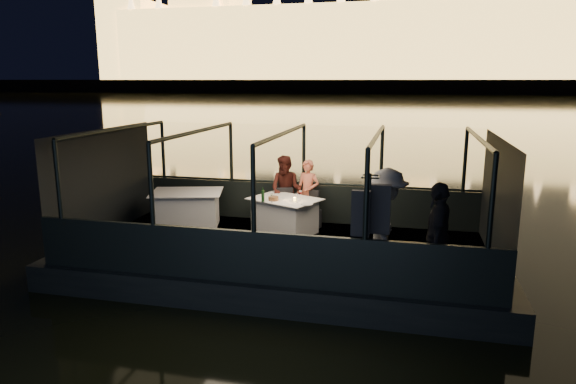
% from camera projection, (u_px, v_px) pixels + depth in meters
% --- Properties ---
extents(river_water, '(500.00, 500.00, 0.00)m').
position_uv_depth(river_water, '(397.00, 103.00, 86.59)').
color(river_water, black).
rests_on(river_water, ground).
extents(boat_hull, '(8.60, 4.40, 1.00)m').
position_uv_depth(boat_hull, '(284.00, 269.00, 10.56)').
color(boat_hull, black).
rests_on(boat_hull, river_water).
extents(boat_deck, '(8.00, 4.00, 0.04)m').
position_uv_depth(boat_deck, '(283.00, 247.00, 10.45)').
color(boat_deck, black).
rests_on(boat_deck, boat_hull).
extents(gunwale_port, '(8.00, 0.08, 0.90)m').
position_uv_depth(gunwale_port, '(303.00, 203.00, 12.25)').
color(gunwale_port, black).
rests_on(gunwale_port, boat_deck).
extents(gunwale_starboard, '(8.00, 0.08, 0.90)m').
position_uv_depth(gunwale_starboard, '(254.00, 258.00, 8.45)').
color(gunwale_starboard, black).
rests_on(gunwale_starboard, boat_deck).
extents(cabin_glass_port, '(8.00, 0.02, 1.40)m').
position_uv_depth(cabin_glass_port, '(304.00, 155.00, 12.01)').
color(cabin_glass_port, '#99B2B2').
rests_on(cabin_glass_port, gunwale_port).
extents(cabin_glass_starboard, '(8.00, 0.02, 1.40)m').
position_uv_depth(cabin_glass_starboard, '(253.00, 190.00, 8.21)').
color(cabin_glass_starboard, '#99B2B2').
rests_on(cabin_glass_starboard, gunwale_starboard).
extents(cabin_roof_glass, '(8.00, 4.00, 0.02)m').
position_uv_depth(cabin_roof_glass, '(283.00, 133.00, 9.96)').
color(cabin_roof_glass, '#99B2B2').
rests_on(cabin_roof_glass, boat_deck).
extents(end_wall_fore, '(0.02, 4.00, 2.30)m').
position_uv_depth(end_wall_fore, '(104.00, 182.00, 11.11)').
color(end_wall_fore, black).
rests_on(end_wall_fore, boat_deck).
extents(end_wall_aft, '(0.02, 4.00, 2.30)m').
position_uv_depth(end_wall_aft, '(497.00, 202.00, 9.30)').
color(end_wall_aft, black).
rests_on(end_wall_aft, boat_deck).
extents(canopy_ribs, '(8.00, 4.00, 2.30)m').
position_uv_depth(canopy_ribs, '(283.00, 191.00, 10.20)').
color(canopy_ribs, black).
rests_on(canopy_ribs, boat_deck).
extents(embankment, '(400.00, 140.00, 6.00)m').
position_uv_depth(embankment, '(406.00, 87.00, 209.93)').
color(embankment, '#423D33').
rests_on(embankment, ground).
extents(parliament_building, '(220.00, 32.00, 60.00)m').
position_uv_depth(parliament_building, '(409.00, 3.00, 170.70)').
color(parliament_building, '#F2D18C').
rests_on(parliament_building, embankment).
extents(dining_table_central, '(1.75, 1.55, 0.77)m').
position_uv_depth(dining_table_central, '(285.00, 215.00, 11.36)').
color(dining_table_central, silver).
rests_on(dining_table_central, boat_deck).
extents(dining_table_aft, '(1.82, 1.52, 0.84)m').
position_uv_depth(dining_table_aft, '(188.00, 211.00, 11.76)').
color(dining_table_aft, silver).
rests_on(dining_table_aft, boat_deck).
extents(chair_port_left, '(0.52, 0.52, 0.86)m').
position_uv_depth(chair_port_left, '(282.00, 207.00, 11.84)').
color(chair_port_left, black).
rests_on(chair_port_left, boat_deck).
extents(chair_port_right, '(0.51, 0.51, 0.85)m').
position_uv_depth(chair_port_right, '(310.00, 209.00, 11.66)').
color(chair_port_right, black).
rests_on(chair_port_right, boat_deck).
extents(coat_stand, '(0.61, 0.53, 1.90)m').
position_uv_depth(coat_stand, '(368.00, 235.00, 8.18)').
color(coat_stand, black).
rests_on(coat_stand, boat_deck).
extents(person_woman_coral, '(0.62, 0.49, 1.53)m').
position_uv_depth(person_woman_coral, '(308.00, 193.00, 11.88)').
color(person_woman_coral, '#D66B4D').
rests_on(person_woman_coral, boat_deck).
extents(person_man_maroon, '(0.87, 0.73, 1.61)m').
position_uv_depth(person_man_maroon, '(286.00, 192.00, 12.00)').
color(person_man_maroon, '#3B1510').
rests_on(person_man_maroon, boat_deck).
extents(passenger_stripe, '(0.72, 1.24, 1.89)m').
position_uv_depth(passenger_stripe, '(386.00, 229.00, 8.67)').
color(passenger_stripe, silver).
rests_on(passenger_stripe, boat_deck).
extents(passenger_dark, '(0.55, 1.08, 1.76)m').
position_uv_depth(passenger_dark, '(438.00, 237.00, 8.21)').
color(passenger_dark, black).
rests_on(passenger_dark, boat_deck).
extents(wine_bottle, '(0.08, 0.08, 0.31)m').
position_uv_depth(wine_bottle, '(263.00, 195.00, 10.96)').
color(wine_bottle, '#123314').
rests_on(wine_bottle, dining_table_central).
extents(bread_basket, '(0.29, 0.29, 0.09)m').
position_uv_depth(bread_basket, '(273.00, 199.00, 11.10)').
color(bread_basket, brown).
rests_on(bread_basket, dining_table_central).
extents(amber_candle, '(0.06, 0.06, 0.08)m').
position_uv_depth(amber_candle, '(295.00, 199.00, 11.05)').
color(amber_candle, yellow).
rests_on(amber_candle, dining_table_central).
extents(plate_near, '(0.33, 0.33, 0.02)m').
position_uv_depth(plate_near, '(307.00, 204.00, 10.74)').
color(plate_near, silver).
rests_on(plate_near, dining_table_central).
extents(plate_far, '(0.32, 0.32, 0.02)m').
position_uv_depth(plate_far, '(280.00, 199.00, 11.24)').
color(plate_far, silver).
rests_on(plate_far, dining_table_central).
extents(wine_glass_white, '(0.09, 0.09, 0.21)m').
position_uv_depth(wine_glass_white, '(272.00, 198.00, 10.90)').
color(wine_glass_white, white).
rests_on(wine_glass_white, dining_table_central).
extents(wine_glass_red, '(0.08, 0.08, 0.20)m').
position_uv_depth(wine_glass_red, '(301.00, 195.00, 11.17)').
color(wine_glass_red, white).
rests_on(wine_glass_red, dining_table_central).
extents(wine_glass_empty, '(0.09, 0.09, 0.20)m').
position_uv_depth(wine_glass_empty, '(297.00, 198.00, 10.87)').
color(wine_glass_empty, silver).
rests_on(wine_glass_empty, dining_table_central).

